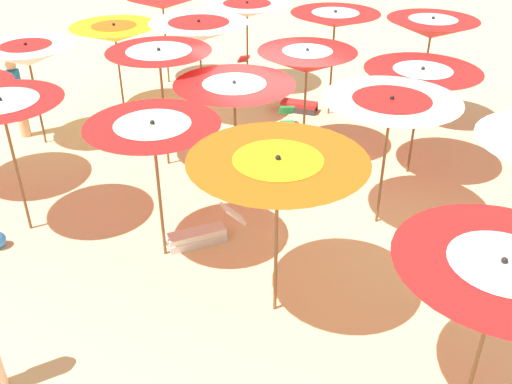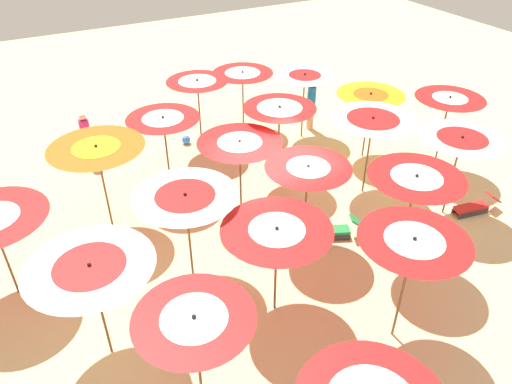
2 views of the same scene
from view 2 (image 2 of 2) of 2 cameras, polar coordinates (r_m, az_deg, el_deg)
The scene contains 26 objects.
ground at distance 12.74m, azimuth 1.76°, elevation -4.19°, with size 40.56×40.56×0.04m, color beige.
beach_umbrella_0 at distance 16.70m, azimuth -1.58°, elevation 13.31°, with size 2.05×2.05×2.13m.
beach_umbrella_1 at distance 15.36m, azimuth -6.86°, elevation 12.24°, with size 1.91×1.91×2.42m.
beach_umbrella_2 at distance 13.28m, azimuth -10.78°, elevation 7.86°, with size 1.97×1.97×2.35m.
beach_umbrella_3 at distance 12.02m, azimuth -18.10°, elevation 4.38°, with size 2.26×2.26×2.47m.
beach_umbrella_5 at distance 16.23m, azimuth 5.70°, elevation 12.81°, with size 1.95×1.95×2.27m.
beach_umbrella_6 at distance 13.39m, azimuth 2.77°, elevation 9.28°, with size 2.01×2.01×2.46m.
beach_umbrella_7 at distance 12.20m, azimuth -1.91°, elevation 5.13°, with size 2.14×2.14×2.21m.
beach_umbrella_8 at distance 10.08m, azimuth -8.22°, elevation -1.19°, with size 2.19×2.19×2.35m.
beach_umbrella_9 at distance 8.91m, azimuth -18.70°, elevation -9.07°, with size 2.24×2.24×2.32m.
beach_umbrella_10 at distance 15.31m, azimuth 13.21°, elevation 10.45°, with size 2.05×2.05×2.18m.
beach_umbrella_11 at distance 13.37m, azimuth 13.44°, elevation 7.58°, with size 2.26×2.26×2.37m.
beach_umbrella_12 at distance 11.06m, azimuth 6.08°, elevation 2.00°, with size 1.98×1.98×2.31m.
beach_umbrella_13 at distance 9.36m, azimuth 2.43°, elevation -5.32°, with size 2.17×2.17×2.21m.
beach_umbrella_14 at distance 7.70m, azimuth -7.19°, elevation -15.14°, with size 1.91×1.91×2.32m.
beach_umbrella_15 at distance 15.11m, azimuth 21.65°, elevation 9.63°, with size 1.96×1.96×2.42m.
beach_umbrella_16 at distance 13.13m, azimuth 22.86°, elevation 5.23°, with size 2.10×2.10×2.34m.
beach_umbrella_17 at distance 10.77m, azimuth 18.16°, elevation 0.99°, with size 2.05×2.05×2.53m.
beach_umbrella_18 at distance 9.03m, azimuth 17.85°, elevation -6.31°, with size 1.99×1.99×2.54m.
lounger_0 at distance 12.65m, azimuth 16.26°, elevation -4.80°, with size 1.18×1.17×0.63m.
lounger_1 at distance 12.48m, azimuth 9.64°, elevation -4.35°, with size 1.28×0.83×0.60m.
lounger_2 at distance 13.71m, azimuth -8.95°, elevation -0.39°, with size 0.38×1.36×0.61m.
lounger_3 at distance 14.39m, azimuth 24.20°, elevation -1.55°, with size 1.38×0.52×0.54m.
beachgoer_0 at distance 15.92m, azimuth -19.21°, elevation 6.08°, with size 0.30×0.30×1.67m.
beachgoer_1 at distance 17.19m, azimuth 6.47°, elevation 10.19°, with size 0.30×0.30×1.78m.
beach_ball at distance 16.60m, azimuth -8.19°, elevation 6.07°, with size 0.29×0.29×0.29m, color #337FE5.
Camera 2 is at (-4.98, -8.62, 7.93)m, focal length 34.15 mm.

